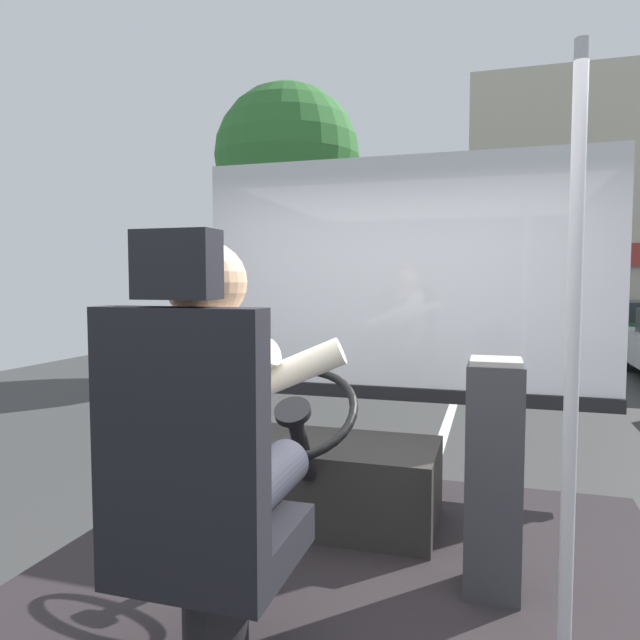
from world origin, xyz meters
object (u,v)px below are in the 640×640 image
driver_seat (200,503)px  steering_console (324,478)px  bus_driver (218,419)px  fare_box (494,477)px  parked_car_charcoal (590,310)px  handrail_pole (572,359)px  parked_car_green (624,326)px

driver_seat → steering_console: driver_seat is taller
bus_driver → fare_box: size_ratio=0.93×
bus_driver → parked_car_charcoal: (4.20, 21.70, -0.70)m
handrail_pole → parked_car_charcoal: (3.18, 21.33, -0.88)m
parked_car_charcoal → steering_console: bearing=-101.6°
steering_console → bus_driver: bearing=-90.0°
bus_driver → parked_car_green: bearing=74.9°
handrail_pole → parked_car_charcoal: 21.58m
driver_seat → fare_box: bearing=46.0°
driver_seat → bus_driver: 0.24m
driver_seat → steering_console: (-0.00, 1.26, -0.35)m
steering_console → handrail_pole: size_ratio=0.57×
fare_box → parked_car_green: fare_box is taller
handrail_pole → bus_driver: bearing=-160.1°
handrail_pole → fare_box: size_ratio=2.12×
steering_console → fare_box: 0.94m
steering_console → parked_car_charcoal: (4.20, 20.56, -0.14)m
bus_driver → handrail_pole: 1.10m
handrail_pole → parked_car_charcoal: size_ratio=0.44×
parked_car_green → steering_console: bearing=-106.3°
fare_box → handrail_pole: bearing=-56.7°
bus_driver → handrail_pole: handrail_pole is taller
driver_seat → bus_driver: bearing=90.0°
driver_seat → parked_car_charcoal: driver_seat is taller
bus_driver → steering_console: bearing=90.0°
steering_console → fare_box: (0.80, -0.43, 0.23)m
steering_console → handrail_pole: bearing=-37.0°
steering_console → handrail_pole: handrail_pole is taller
driver_seat → parked_car_charcoal: bearing=79.1°
parked_car_green → parked_car_charcoal: parked_car_charcoal is taller
driver_seat → handrail_pole: 1.20m
driver_seat → handrail_pole: (1.02, 0.49, 0.39)m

